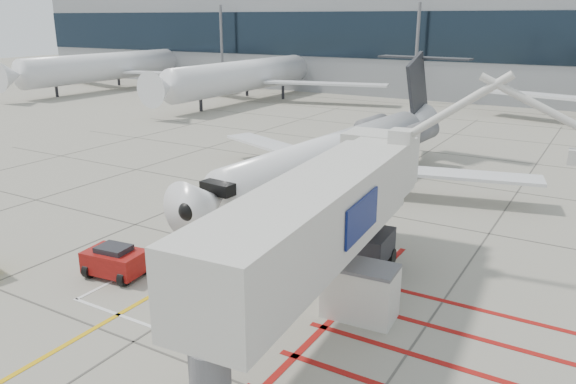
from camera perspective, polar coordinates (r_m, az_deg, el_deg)
The scene contains 10 objects.
ground_plane at distance 22.32m, azimuth -8.01°, elevation -10.12°, with size 260.00×260.00×0.00m, color gray.
regional_jet at distance 31.73m, azimuth 3.02°, elevation 5.64°, with size 23.10×29.12×7.63m, color white, non-canonical shape.
jet_bridge at distance 18.20m, azimuth 2.50°, elevation -4.32°, with size 8.32×17.57×7.03m, color silver, non-canonical shape.
pushback_tug at distance 24.23m, azimuth -17.19°, elevation -6.64°, with size 2.40×1.50×1.40m, color maroon, non-canonical shape.
baggage_cart at distance 27.38m, azimuth 3.04°, elevation -3.36°, with size 1.80×1.13×1.13m, color #5C5D62, non-canonical shape.
ground_power_unit at distance 20.24m, azimuth 7.33°, elevation -9.95°, with size 2.51×1.47×1.99m, color silver, non-canonical shape.
cone_nose at distance 26.60m, azimuth -8.01°, elevation -4.95°, with size 0.32×0.32×0.44m, color #FF5A0D.
cone_side at distance 28.14m, azimuth 2.55°, elevation -3.39°, with size 0.41×0.41×0.56m, color orange.
bg_aircraft_a at distance 89.84m, azimuth -16.72°, elevation 13.85°, with size 35.48×39.42×11.83m, color silver, non-canonical shape.
bg_aircraft_b at distance 73.95m, azimuth -3.26°, elevation 13.78°, with size 34.30×38.11×11.43m, color silver, non-canonical shape.
Camera 1 is at (12.63, -15.30, 10.21)m, focal length 35.00 mm.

